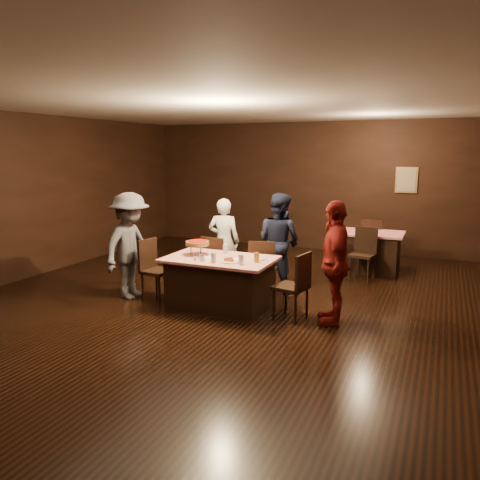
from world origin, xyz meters
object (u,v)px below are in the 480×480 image
Objects in this scene: chair_back_near at (362,254)px; pizza_stand at (197,243)px; chair_end_right at (291,286)px; plate_empty at (258,259)px; main_table at (220,283)px; chair_back_far at (373,242)px; glass_front_right at (241,259)px; diner_white_jacket at (224,241)px; diner_red_shirt at (335,263)px; glass_front_left at (214,258)px; chair_end_left at (157,270)px; chair_far_left at (218,264)px; chair_far_right at (263,268)px; glass_amber at (256,258)px; back_table at (368,251)px; diner_navy_hoodie at (279,242)px; glass_back at (225,249)px; diner_grey_knit at (130,246)px.

chair_back_near is 2.50× the size of pizza_stand.
chair_end_right is 3.80× the size of plate_empty.
main_table is at bearing -7.13° from pizza_stand.
chair_back_far is 6.79× the size of glass_front_right.
glass_front_right is at bearing 111.47° from diner_white_jacket.
plate_empty is (0.55, 0.15, 0.39)m from main_table.
diner_red_shirt is (0.58, 0.08, 0.37)m from chair_end_right.
glass_front_left is 1.00× the size of glass_front_right.
chair_end_right is (2.20, -0.00, 0.00)m from chair_end_left.
diner_red_shirt reaches higher than glass_front_left.
chair_far_left and chair_back_near have the same top height.
glass_front_right is at bearing 135.60° from chair_far_left.
glass_amber is at bearing 90.24° from chair_far_right.
chair_far_right and chair_end_left have the same top height.
back_table is at bearing 98.40° from chair_back_near.
diner_navy_hoodie reaches higher than diner_white_jacket.
diner_white_jacket is at bearing 96.25° from pizza_stand.
glass_back is at bearing 151.70° from glass_amber.
plate_empty is (-0.55, 0.15, 0.30)m from chair_end_right.
chair_back_near is at bearing 56.00° from main_table.
chair_end_right is at bearing -100.23° from back_table.
diner_grey_knit reaches higher than chair_far_right.
diner_grey_knit is (-0.43, -0.09, 0.37)m from chair_end_left.
chair_end_left is 0.57m from diner_grey_knit.
glass_back is (-1.72, -3.48, 0.37)m from chair_back_far.
chair_end_left is 1.15m from glass_back.
chair_far_right reaches higher than glass_back.
diner_navy_hoodie reaches higher than chair_end_right.
glass_amber is (-1.07, -3.23, 0.46)m from back_table.
plate_empty is 1.79× the size of glass_back.
main_table is 0.55m from glass_back.
diner_white_jacket is at bearing 52.84° from chair_back_far.
main_table is at bearing -115.60° from chair_back_near.
chair_far_left is 0.63× the size of diner_white_jacket.
pizza_stand is (-0.40, 0.05, 0.57)m from main_table.
main_table is at bearing -103.30° from diner_red_shirt.
chair_far_right is 3.29m from chair_back_far.
diner_red_shirt is at bearing 140.35° from diner_white_jacket.
pizza_stand is at bearing -122.06° from chair_back_near.
plate_empty is (0.95, -0.60, 0.30)m from chair_far_left.
chair_back_near is 0.56× the size of diner_red_shirt.
glass_front_left is at bearing -80.54° from glass_back.
main_table is 1.44m from diner_navy_hoodie.
main_table is 0.85m from chair_far_left.
main_table is 1.10m from chair_end_left.
glass_front_left is (-1.62, -4.08, 0.37)m from chair_back_far.
diner_navy_hoodie is at bearing -122.21° from back_table.
diner_navy_hoodie is at bearing 61.78° from glass_back.
chair_far_right is at bearing 71.57° from glass_front_left.
diner_grey_knit is 3.22m from diner_red_shirt.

